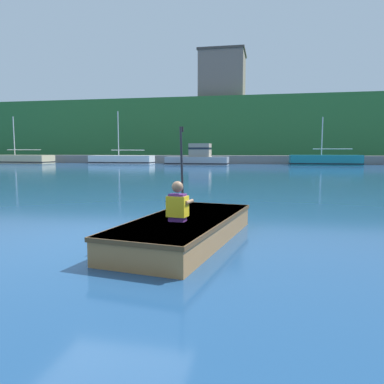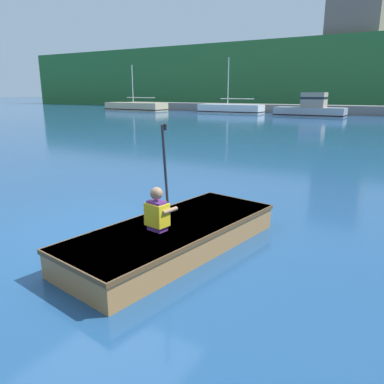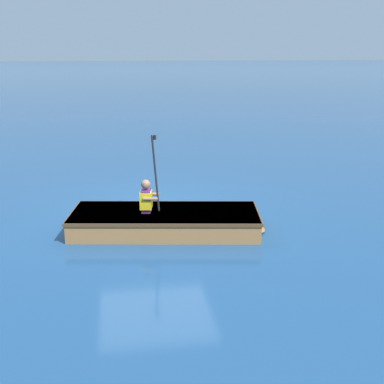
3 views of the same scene
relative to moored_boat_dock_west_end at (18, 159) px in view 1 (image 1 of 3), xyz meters
The scene contains 11 objects.
ground_plane 41.65m from the moored_boat_dock_west_end, 52.15° to the right, with size 300.00×300.00×0.00m, color navy.
shoreline_ridge 35.16m from the moored_boat_dock_west_end, 42.97° to the left, with size 120.00×20.00×8.98m.
waterfront_warehouse_left 21.35m from the moored_boat_dock_west_end, 68.21° to the left, with size 10.48×6.37×6.95m.
waterfront_office_block_center 29.22m from the moored_boat_dock_west_end, 40.63° to the left, with size 6.69×6.67×15.92m.
marina_dock 25.82m from the moored_boat_dock_west_end, ahead, with size 58.83×2.40×0.90m.
moored_boat_dock_west_end is the anchor object (origin of this frame).
moored_boat_dock_west_inner 33.74m from the moored_boat_dock_west_end, ahead, with size 6.82×2.37×4.72m.
moored_boat_dock_center_far 21.26m from the moored_boat_dock_west_end, ahead, with size 6.37×2.24×2.16m.
moored_boat_dock_east_inner 12.44m from the moored_boat_dock_west_end, ahead, with size 7.03×2.33×5.70m.
rowboat_foreground 42.34m from the moored_boat_dock_west_end, 50.62° to the right, with size 1.84×3.64×0.38m.
person_paddler 42.59m from the moored_boat_dock_west_end, 51.00° to the right, with size 0.39×0.37×1.41m.
Camera 1 is at (2.53, -5.58, 1.43)m, focal length 35.00 mm.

